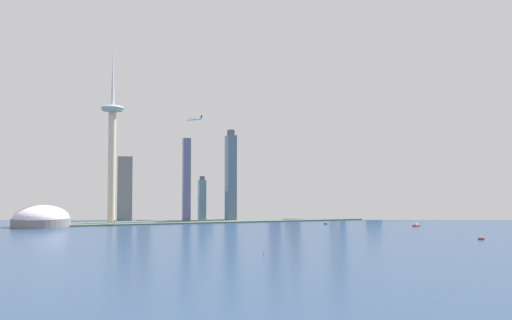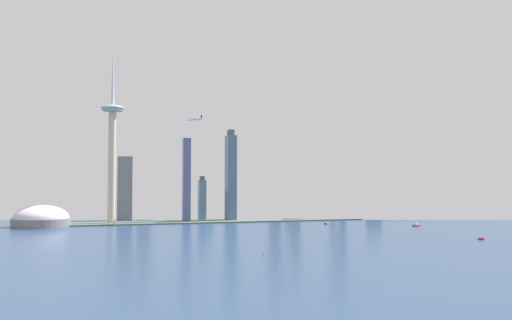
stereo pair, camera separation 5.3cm
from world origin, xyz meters
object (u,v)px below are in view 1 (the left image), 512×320
at_px(boat_2, 481,238).
at_px(airplane, 195,119).
at_px(observation_tower, 112,139).
at_px(boat_0, 326,223).
at_px(stadium_dome, 41,219).
at_px(skyscraper_7, 338,175).
at_px(skyscraper_2, 231,177).
at_px(channel_buoy_1, 264,254).
at_px(skyscraper_9, 144,185).
at_px(skyscraper_8, 275,177).
at_px(skyscraper_11, 202,199).
at_px(skyscraper_0, 206,205).
at_px(skyscraper_10, 335,184).
at_px(skyscraper_4, 125,188).
at_px(skyscraper_5, 374,207).
at_px(skyscraper_1, 292,203).
at_px(skyscraper_3, 295,186).
at_px(channel_buoy_0, 382,224).
at_px(boat_1, 416,225).
at_px(skyscraper_6, 187,180).

xyz_separation_m(boat_2, airplane, (-287.24, 381.96, 182.76)).
xyz_separation_m(observation_tower, boat_0, (349.48, -114.93, -144.99)).
height_order(stadium_dome, skyscraper_7, skyscraper_7).
bearing_deg(skyscraper_2, channel_buoy_1, -100.68).
bearing_deg(skyscraper_7, skyscraper_9, 174.25).
bearing_deg(skyscraper_7, stadium_dome, -171.74).
height_order(stadium_dome, skyscraper_8, skyscraper_8).
bearing_deg(skyscraper_11, skyscraper_0, 71.08).
bearing_deg(skyscraper_10, skyscraper_7, 56.24).
relative_size(observation_tower, airplane, 10.82).
xyz_separation_m(skyscraper_4, skyscraper_9, (36.81, 7.34, 6.99)).
xyz_separation_m(stadium_dome, skyscraper_5, (616.49, 20.65, 10.75)).
height_order(skyscraper_5, skyscraper_11, skyscraper_11).
xyz_separation_m(skyscraper_5, airplane, (-365.04, -10.77, 161.83)).
distance_m(skyscraper_0, skyscraper_1, 182.06).
relative_size(skyscraper_3, skyscraper_5, 2.62).
bearing_deg(skyscraper_11, stadium_dome, -166.73).
bearing_deg(skyscraper_2, skyscraper_10, -0.14).
bearing_deg(skyscraper_3, boat_0, -93.31).
relative_size(observation_tower, skyscraper_1, 5.32).
relative_size(skyscraper_3, channel_buoy_0, 77.55).
distance_m(skyscraper_11, channel_buoy_1, 491.07).
bearing_deg(boat_2, skyscraper_4, -28.16).
bearing_deg(skyscraper_9, boat_0, -36.77).
distance_m(skyscraper_8, boat_1, 322.93).
height_order(skyscraper_7, channel_buoy_1, skyscraper_7).
bearing_deg(skyscraper_10, stadium_dome, -175.94).
xyz_separation_m(skyscraper_6, skyscraper_7, (327.24, 46.26, 12.10)).
distance_m(skyscraper_7, boat_1, 272.24).
bearing_deg(boat_2, skyscraper_2, -40.23).
height_order(stadium_dome, skyscraper_3, skyscraper_3).
distance_m(skyscraper_9, skyscraper_11, 120.80).
bearing_deg(channel_buoy_0, stadium_dome, 166.39).
xyz_separation_m(skyscraper_0, skyscraper_6, (-53.39, -83.08, 48.73)).
relative_size(stadium_dome, skyscraper_6, 0.60).
bearing_deg(boat_0, observation_tower, -133.08).
distance_m(skyscraper_0, skyscraper_4, 161.52).
height_order(skyscraper_4, boat_2, skyscraper_4).
xyz_separation_m(stadium_dome, skyscraper_1, (476.85, 114.67, 17.06)).
relative_size(stadium_dome, boat_0, 14.24).
bearing_deg(skyscraper_2, boat_2, -62.55).
distance_m(skyscraper_0, airplane, 196.19).
bearing_deg(stadium_dome, boat_1, -16.81).
xyz_separation_m(skyscraper_3, skyscraper_8, (-33.60, 28.27, 18.91)).
xyz_separation_m(boat_1, channel_buoy_0, (-37.13, 43.81, -0.99)).
relative_size(boat_1, channel_buoy_0, 9.40).
relative_size(skyscraper_3, boat_2, 16.81).
distance_m(boat_0, boat_2, 292.25).
relative_size(skyscraper_7, boat_2, 23.34).
xyz_separation_m(skyscraper_3, skyscraper_11, (-192.19, -7.97, -24.31)).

